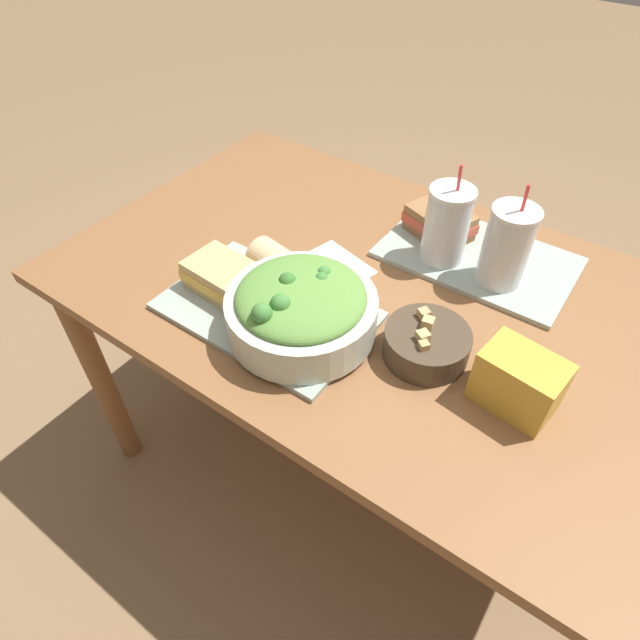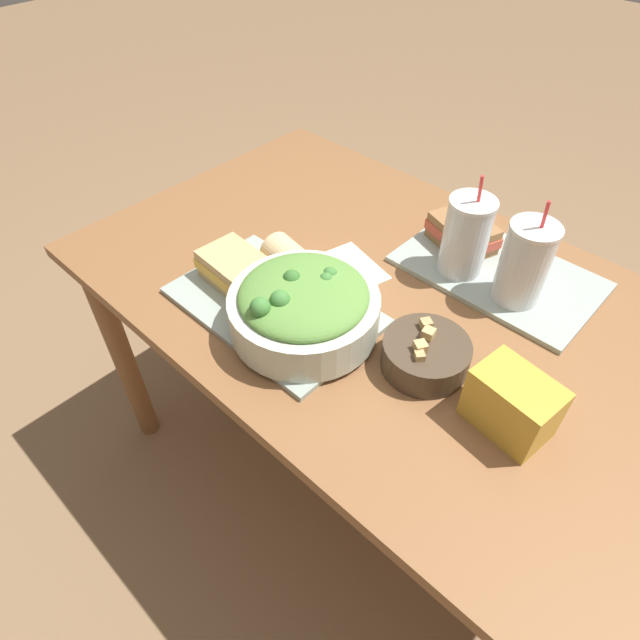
% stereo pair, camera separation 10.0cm
% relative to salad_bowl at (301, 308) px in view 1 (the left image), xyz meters
% --- Properties ---
extents(ground_plane, '(12.00, 12.00, 0.00)m').
position_rel_salad_bowl_xyz_m(ground_plane, '(0.07, 0.21, -0.83)').
color(ground_plane, '#846647').
extents(dining_table, '(1.44, 0.87, 0.76)m').
position_rel_salad_bowl_xyz_m(dining_table, '(0.07, 0.21, -0.17)').
color(dining_table, brown).
rests_on(dining_table, ground_plane).
extents(tray_near, '(0.43, 0.27, 0.01)m').
position_rel_salad_bowl_xyz_m(tray_near, '(-0.09, 0.00, -0.06)').
color(tray_near, '#99A89E').
rests_on(tray_near, dining_table).
extents(tray_far, '(0.43, 0.27, 0.01)m').
position_rel_salad_bowl_xyz_m(tray_far, '(0.19, 0.42, -0.06)').
color(tray_far, '#99A89E').
rests_on(tray_far, dining_table).
extents(salad_bowl, '(0.29, 0.29, 0.13)m').
position_rel_salad_bowl_xyz_m(salad_bowl, '(0.00, 0.00, 0.00)').
color(salad_bowl, beige).
rests_on(salad_bowl, tray_near).
extents(soup_bowl, '(0.16, 0.16, 0.08)m').
position_rel_salad_bowl_xyz_m(soup_bowl, '(0.23, 0.09, -0.04)').
color(soup_bowl, '#473828').
rests_on(soup_bowl, dining_table).
extents(sandwich_near, '(0.16, 0.12, 0.06)m').
position_rel_salad_bowl_xyz_m(sandwich_near, '(-0.21, 0.00, -0.02)').
color(sandwich_near, tan).
rests_on(sandwich_near, tray_near).
extents(baguette_near, '(0.12, 0.09, 0.08)m').
position_rel_salad_bowl_xyz_m(baguette_near, '(-0.14, 0.09, -0.02)').
color(baguette_near, '#DBBC84').
rests_on(baguette_near, tray_near).
extents(sandwich_far, '(0.18, 0.15, 0.06)m').
position_rel_salad_bowl_xyz_m(sandwich_far, '(0.08, 0.44, -0.02)').
color(sandwich_far, olive).
rests_on(sandwich_far, tray_far).
extents(drink_cup_dark, '(0.10, 0.10, 0.23)m').
position_rel_salad_bowl_xyz_m(drink_cup_dark, '(0.12, 0.37, 0.03)').
color(drink_cup_dark, silver).
rests_on(drink_cup_dark, tray_far).
extents(drink_cup_red, '(0.10, 0.10, 0.24)m').
position_rel_salad_bowl_xyz_m(drink_cup_red, '(0.26, 0.37, 0.03)').
color(drink_cup_red, silver).
rests_on(drink_cup_red, tray_far).
extents(chip_bag, '(0.15, 0.11, 0.11)m').
position_rel_salad_bowl_xyz_m(chip_bag, '(0.40, 0.08, -0.01)').
color(chip_bag, gold).
rests_on(chip_bag, dining_table).
extents(napkin_folded, '(0.18, 0.15, 0.00)m').
position_rel_salad_bowl_xyz_m(napkin_folded, '(-0.06, 0.21, -0.07)').
color(napkin_folded, silver).
rests_on(napkin_folded, dining_table).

